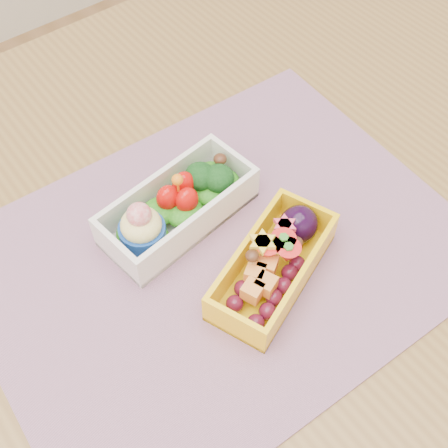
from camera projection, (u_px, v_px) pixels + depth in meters
ground at (202, 443)px, 1.21m from camera, size 3.00×3.00×0.00m
table at (185, 288)px, 0.69m from camera, size 1.20×0.80×0.75m
placemat at (221, 253)px, 0.59m from camera, size 0.49×0.39×0.00m
bento_white at (178, 207)px, 0.60m from camera, size 0.17×0.09×0.07m
bento_yellow at (275, 263)px, 0.56m from camera, size 0.16×0.12×0.05m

